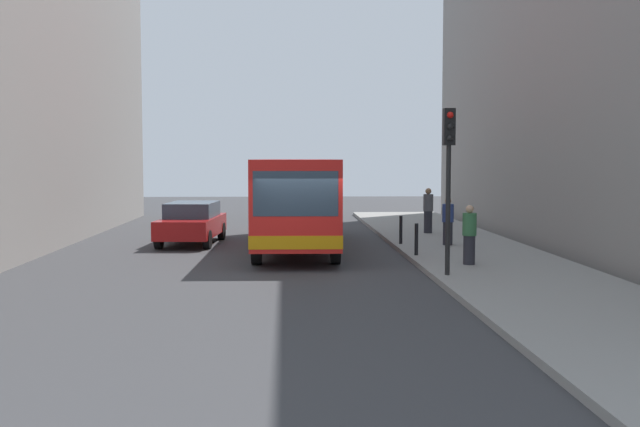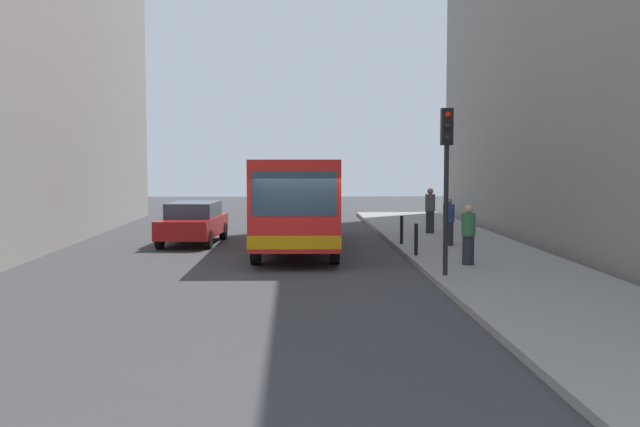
# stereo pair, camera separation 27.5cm
# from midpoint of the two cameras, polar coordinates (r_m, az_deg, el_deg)

# --- Properties ---
(ground_plane) EXTENTS (80.00, 80.00, 0.00)m
(ground_plane) POSITION_cam_midpoint_polar(r_m,az_deg,el_deg) (20.55, -1.75, -4.28)
(ground_plane) COLOR #38383A
(sidewalk) EXTENTS (4.40, 40.00, 0.15)m
(sidewalk) POSITION_cam_midpoint_polar(r_m,az_deg,el_deg) (21.32, 12.96, -3.87)
(sidewalk) COLOR gray
(sidewalk) RESTS_ON ground
(bus) EXTENTS (2.72, 11.06, 3.00)m
(bus) POSITION_cam_midpoint_polar(r_m,az_deg,el_deg) (25.45, -2.12, 1.25)
(bus) COLOR red
(bus) RESTS_ON ground
(car_beside_bus) EXTENTS (2.12, 4.52, 1.48)m
(car_beside_bus) POSITION_cam_midpoint_polar(r_m,az_deg,el_deg) (27.04, -9.98, -0.64)
(car_beside_bus) COLOR maroon
(car_beside_bus) RESTS_ON ground
(traffic_light) EXTENTS (0.28, 0.33, 4.10)m
(traffic_light) POSITION_cam_midpoint_polar(r_m,az_deg,el_deg) (18.67, 9.33, 4.07)
(traffic_light) COLOR black
(traffic_light) RESTS_ON sidewalk
(bollard_near) EXTENTS (0.11, 0.11, 0.95)m
(bollard_near) POSITION_cam_midpoint_polar(r_m,az_deg,el_deg) (22.55, 6.98, -1.96)
(bollard_near) COLOR black
(bollard_near) RESTS_ON sidewalk
(bollard_mid) EXTENTS (0.11, 0.11, 0.95)m
(bollard_mid) POSITION_cam_midpoint_polar(r_m,az_deg,el_deg) (25.52, 5.85, -1.24)
(bollard_mid) COLOR black
(bollard_mid) RESTS_ON sidewalk
(pedestrian_near_signal) EXTENTS (0.38, 0.38, 1.62)m
(pedestrian_near_signal) POSITION_cam_midpoint_polar(r_m,az_deg,el_deg) (20.75, 10.90, -1.62)
(pedestrian_near_signal) COLOR #26262D
(pedestrian_near_signal) RESTS_ON sidewalk
(pedestrian_mid_sidewalk) EXTENTS (0.38, 0.38, 1.58)m
(pedestrian_mid_sidewalk) POSITION_cam_midpoint_polar(r_m,az_deg,el_deg) (25.31, 9.37, -0.61)
(pedestrian_mid_sidewalk) COLOR #26262D
(pedestrian_mid_sidewalk) RESTS_ON sidewalk
(pedestrian_far_sidewalk) EXTENTS (0.38, 0.38, 1.74)m
(pedestrian_far_sidewalk) POSITION_cam_midpoint_polar(r_m,az_deg,el_deg) (29.35, 7.95, 0.22)
(pedestrian_far_sidewalk) COLOR #26262D
(pedestrian_far_sidewalk) RESTS_ON sidewalk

